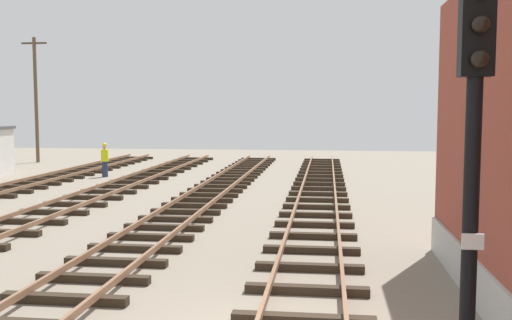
{
  "coord_description": "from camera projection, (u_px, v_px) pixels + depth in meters",
  "views": [
    {
      "loc": [
        0.93,
        -8.84,
        3.72
      ],
      "look_at": [
        -1.51,
        10.78,
        1.96
      ],
      "focal_mm": 40.43,
      "sensor_mm": 36.0,
      "label": 1
    }
  ],
  "objects": [
    {
      "name": "track_worker_foreground",
      "position": [
        105.0,
        160.0,
        31.5
      ],
      "size": [
        0.4,
        0.4,
        1.87
      ],
      "color": "#262D4C",
      "rests_on": "ground"
    },
    {
      "name": "signal_mast",
      "position": [
        473.0,
        150.0,
        6.46
      ],
      "size": [
        0.36,
        0.4,
        5.17
      ],
      "color": "black",
      "rests_on": "ground"
    },
    {
      "name": "utility_pole_far",
      "position": [
        36.0,
        98.0,
        39.82
      ],
      "size": [
        1.8,
        0.24,
        8.62
      ],
      "color": "brown",
      "rests_on": "ground"
    }
  ]
}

